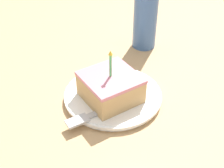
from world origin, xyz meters
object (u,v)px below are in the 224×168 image
(fork, at_px, (98,113))
(bottle, at_px, (146,12))
(plate, at_px, (112,97))
(cake_slice, at_px, (111,87))

(fork, bearing_deg, bottle, -144.41)
(plate, height_order, fork, fork)
(plate, relative_size, fork, 1.30)
(cake_slice, distance_m, bottle, 0.27)
(plate, height_order, bottle, bottle)
(plate, distance_m, cake_slice, 0.04)
(plate, bearing_deg, fork, 32.28)
(cake_slice, bearing_deg, bottle, -143.33)
(cake_slice, height_order, bottle, bottle)
(fork, bearing_deg, plate, -147.72)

